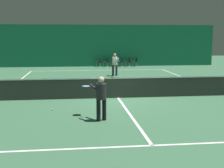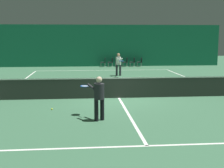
% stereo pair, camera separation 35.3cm
% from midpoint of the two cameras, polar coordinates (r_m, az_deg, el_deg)
% --- Properties ---
extents(ground_plane, '(60.00, 60.00, 0.00)m').
position_cam_midpoint_polar(ground_plane, '(14.40, 1.97, -2.56)').
color(ground_plane, '#386647').
extents(backdrop_curtain, '(23.00, 0.12, 3.89)m').
position_cam_midpoint_polar(backdrop_curtain, '(29.53, -1.82, 7.02)').
color(backdrop_curtain, '#196B4C').
rests_on(backdrop_curtain, ground).
extents(court_line_baseline_far, '(11.00, 0.10, 0.00)m').
position_cam_midpoint_polar(court_line_baseline_far, '(26.12, -1.33, 2.53)').
color(court_line_baseline_far, white).
rests_on(court_line_baseline_far, ground).
extents(court_line_service_far, '(8.25, 0.10, 0.00)m').
position_cam_midpoint_polar(court_line_service_far, '(20.68, -0.27, 0.89)').
color(court_line_service_far, white).
rests_on(court_line_service_far, ground).
extents(court_line_service_near, '(8.25, 0.10, 0.00)m').
position_cam_midpoint_polar(court_line_service_near, '(8.31, 7.65, -11.14)').
color(court_line_service_near, white).
rests_on(court_line_service_near, ground).
extents(court_line_centre, '(0.10, 12.80, 0.00)m').
position_cam_midpoint_polar(court_line_centre, '(14.40, 1.97, -2.55)').
color(court_line_centre, white).
rests_on(court_line_centre, ground).
extents(tennis_net, '(12.00, 0.10, 1.07)m').
position_cam_midpoint_polar(tennis_net, '(14.31, 1.98, -0.56)').
color(tennis_net, '#2D332D').
rests_on(tennis_net, ground).
extents(player_near, '(0.93, 1.27, 1.50)m').
position_cam_midpoint_polar(player_near, '(10.43, -1.53, -2.00)').
color(player_near, black).
rests_on(player_near, ground).
extents(player_far, '(0.47, 1.35, 1.61)m').
position_cam_midpoint_polar(player_far, '(22.39, 1.66, 3.91)').
color(player_far, '#2D2D38').
rests_on(player_far, ground).
extents(courtside_chair_0, '(0.44, 0.44, 0.84)m').
position_cam_midpoint_polar(courtside_chair_0, '(29.08, -1.16, 4.11)').
color(courtside_chair_0, '#99999E').
rests_on(courtside_chair_0, ground).
extents(courtside_chair_1, '(0.44, 0.44, 0.84)m').
position_cam_midpoint_polar(courtside_chair_1, '(29.14, 0.19, 4.12)').
color(courtside_chair_1, '#99999E').
rests_on(courtside_chair_1, ground).
extents(courtside_chair_2, '(0.44, 0.44, 0.84)m').
position_cam_midpoint_polar(courtside_chair_2, '(29.21, 1.53, 4.13)').
color(courtside_chair_2, '#99999E').
rests_on(courtside_chair_2, ground).
extents(courtside_chair_3, '(0.44, 0.44, 0.84)m').
position_cam_midpoint_polar(courtside_chair_3, '(29.30, 2.87, 4.14)').
color(courtside_chair_3, '#99999E').
rests_on(courtside_chair_3, ground).
extents(courtside_chair_4, '(0.44, 0.44, 0.84)m').
position_cam_midpoint_polar(courtside_chair_4, '(29.41, 4.19, 4.14)').
color(courtside_chair_4, '#99999E').
rests_on(courtside_chair_4, ground).
extents(courtside_chair_5, '(0.44, 0.44, 0.84)m').
position_cam_midpoint_polar(courtside_chair_5, '(29.53, 5.51, 4.14)').
color(courtside_chair_5, '#99999E').
rests_on(courtside_chair_5, ground).
extents(tennis_ball, '(0.07, 0.07, 0.07)m').
position_cam_midpoint_polar(tennis_ball, '(12.25, -10.12, -4.54)').
color(tennis_ball, '#D1DB33').
rests_on(tennis_ball, ground).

